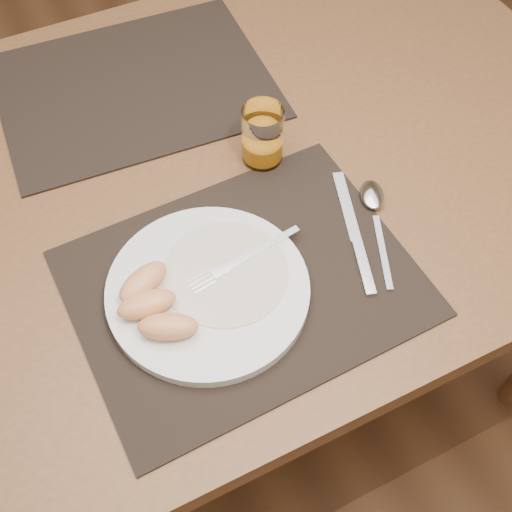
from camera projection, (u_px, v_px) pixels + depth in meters
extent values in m
plane|color=brown|center=(218.00, 373.00, 1.60)|extent=(5.00, 5.00, 0.00)
cube|color=brown|center=(195.00, 179.00, 1.00)|extent=(1.40, 0.90, 0.04)
cylinder|color=brown|center=(371.00, 99.00, 1.65)|extent=(0.06, 0.06, 0.71)
cube|color=black|center=(244.00, 283.00, 0.87)|extent=(0.46, 0.36, 0.00)
cube|color=black|center=(134.00, 86.00, 1.09)|extent=(0.47, 0.38, 0.00)
cylinder|color=white|center=(208.00, 290.00, 0.85)|extent=(0.27, 0.27, 0.02)
cylinder|color=white|center=(225.00, 272.00, 0.85)|extent=(0.17, 0.17, 0.00)
cube|color=silver|center=(264.00, 247.00, 0.88)|extent=(0.12, 0.03, 0.00)
cube|color=silver|center=(221.00, 271.00, 0.85)|extent=(0.03, 0.02, 0.00)
cube|color=silver|center=(202.00, 282.00, 0.84)|extent=(0.04, 0.03, 0.00)
cube|color=silver|center=(347.00, 206.00, 0.94)|extent=(0.06, 0.13, 0.00)
cube|color=silver|center=(364.00, 267.00, 0.87)|extent=(0.04, 0.09, 0.01)
cube|color=silver|center=(383.00, 252.00, 0.89)|extent=(0.06, 0.12, 0.00)
ellipsoid|color=silver|center=(372.00, 195.00, 0.94)|extent=(0.06, 0.07, 0.01)
cylinder|color=white|center=(263.00, 135.00, 0.96)|extent=(0.06, 0.06, 0.09)
cylinder|color=orange|center=(262.00, 148.00, 0.98)|extent=(0.05, 0.05, 0.03)
ellipsoid|color=#E99A5F|center=(168.00, 327.00, 0.79)|extent=(0.08, 0.07, 0.03)
ellipsoid|color=#E99A5F|center=(147.00, 304.00, 0.81)|extent=(0.08, 0.04, 0.03)
ellipsoid|color=#E99A5F|center=(143.00, 282.00, 0.83)|extent=(0.08, 0.06, 0.03)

